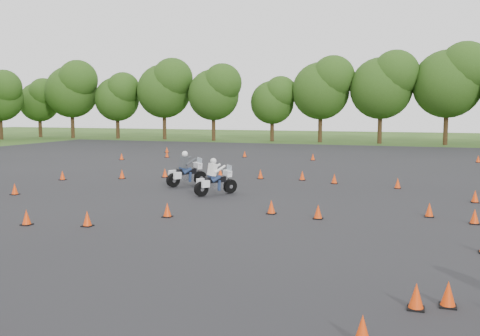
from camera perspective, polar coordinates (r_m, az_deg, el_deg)
The scene contains 6 objects.
ground at distance 17.66m, azimuth -4.19°, elevation -5.23°, with size 140.00×140.00×0.00m, color #2D5119.
asphalt_pad at distance 23.22m, azimuth 1.59°, elevation -2.42°, with size 62.00×62.00×0.00m, color black.
treeline at distance 51.13m, azimuth 14.12°, elevation 7.37°, with size 87.06×32.23×10.39m.
traffic_cones at distance 21.24m, azimuth 2.91°, elevation -2.63°, with size 30.06×33.04×0.45m.
rider_grey at distance 24.67m, azimuth -5.75°, elevation -0.03°, with size 2.11×0.65×1.63m, color #36393C, non-canonical shape.
rider_white at distance 21.98m, azimuth -2.62°, elevation -0.89°, with size 1.99×0.61×1.54m, color white, non-canonical shape.
Camera 1 is at (6.77, -15.93, 3.53)m, focal length 40.00 mm.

